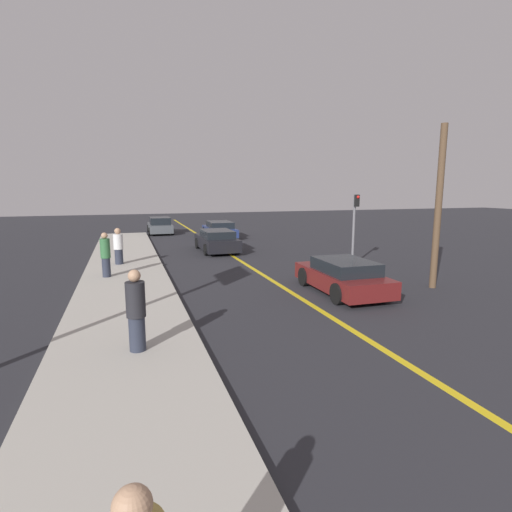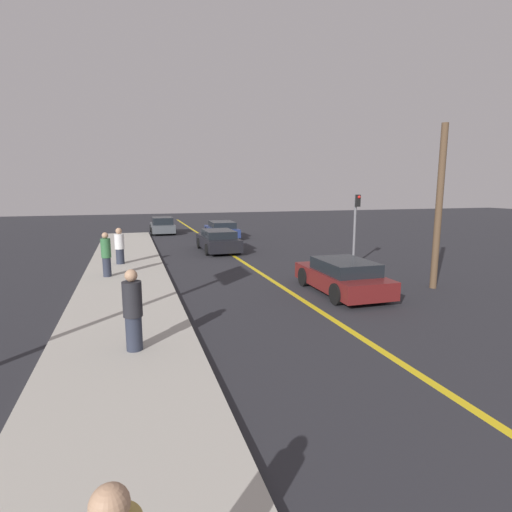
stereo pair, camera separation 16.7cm
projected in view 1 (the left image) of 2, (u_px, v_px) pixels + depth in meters
The scene contains 11 objects.
road_center_line at pixel (251, 267), 18.50m from camera, with size 0.20×60.00×0.01m.
sidewalk_left at pixel (125, 280), 15.71m from camera, with size 3.33×33.72×0.13m.
car_near_right_lane at pixel (343, 276), 13.95m from camera, with size 1.99×4.19×1.20m.
car_ahead_center at pixel (217, 241), 23.23m from camera, with size 1.98×4.43×1.25m.
car_far_distant at pixel (219, 230), 29.68m from camera, with size 2.13×4.68×1.21m.
car_parked_left_lot at pixel (160, 226), 32.28m from camera, with size 1.93×4.01×1.33m.
pedestrian_mid_group at pixel (136, 311), 8.58m from camera, with size 0.41×0.41×1.80m.
pedestrian_far_standing at pixel (106, 255), 15.83m from camera, with size 0.38×0.38×1.78m.
pedestrian_by_sign at pixel (118, 246), 18.52m from camera, with size 0.43×0.43×1.69m.
traffic_light at pixel (355, 221), 18.66m from camera, with size 0.18×0.40×3.35m.
utility_pole at pixel (438, 208), 14.30m from camera, with size 0.24×0.24×5.86m.
Camera 1 is at (-5.45, 0.68, 3.63)m, focal length 28.00 mm.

